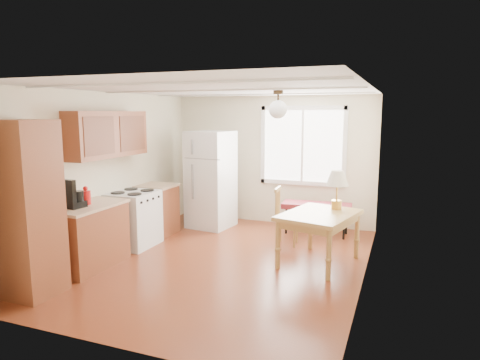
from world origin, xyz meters
The scene contains 11 objects.
room_shell centered at (0.00, 0.00, 1.25)m, with size 4.60×5.60×2.62m.
kitchen_run centered at (-1.72, -0.63, 0.84)m, with size 0.65×3.40×2.20m.
window_unit centered at (0.60, 2.47, 1.55)m, with size 1.64×0.05×1.51m.
pendant_light centered at (0.70, 0.40, 2.24)m, with size 0.26×0.26×0.40m.
refrigerator centered at (-1.00, 1.76, 0.92)m, with size 0.84×0.84×1.83m.
bench centered at (1.00, 1.96, 0.50)m, with size 1.25×0.55×0.56m.
dining_table centered at (1.32, 0.45, 0.65)m, with size 1.16×1.38×0.75m.
chair centered at (0.58, 1.17, 0.54)m, with size 0.42×0.41×0.94m.
table_lamp centered at (1.51, 0.80, 1.17)m, with size 0.33×0.33×0.58m.
coffee_maker centered at (-1.72, -1.07, 1.05)m, with size 0.23×0.28×0.40m.
kettle centered at (-1.73, -0.83, 1.01)m, with size 0.14×0.14×0.26m.
Camera 1 is at (2.41, -5.55, 2.18)m, focal length 32.00 mm.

